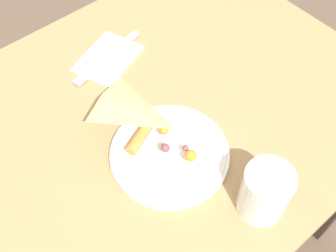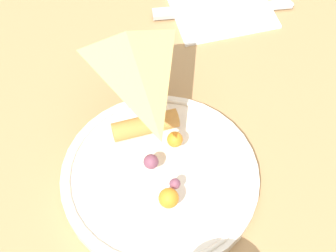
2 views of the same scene
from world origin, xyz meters
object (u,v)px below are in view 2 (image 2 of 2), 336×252
at_px(napkin_folded, 223,11).
at_px(butter_knife, 215,10).
at_px(plate_pizza, 160,175).
at_px(dining_table, 178,157).

distance_m(napkin_folded, butter_knife, 0.01).
bearing_deg(plate_pizza, dining_table, 82.19).
bearing_deg(butter_knife, napkin_folded, -0.00).
xyz_separation_m(plate_pizza, napkin_folded, (0.07, 0.30, -0.01)).
bearing_deg(napkin_folded, dining_table, -104.46).
bearing_deg(napkin_folded, plate_pizza, -102.17).
height_order(dining_table, plate_pizza, plate_pizza).
bearing_deg(plate_pizza, napkin_folded, 77.83).
height_order(plate_pizza, napkin_folded, plate_pizza).
xyz_separation_m(plate_pizza, butter_knife, (0.05, 0.30, -0.01)).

